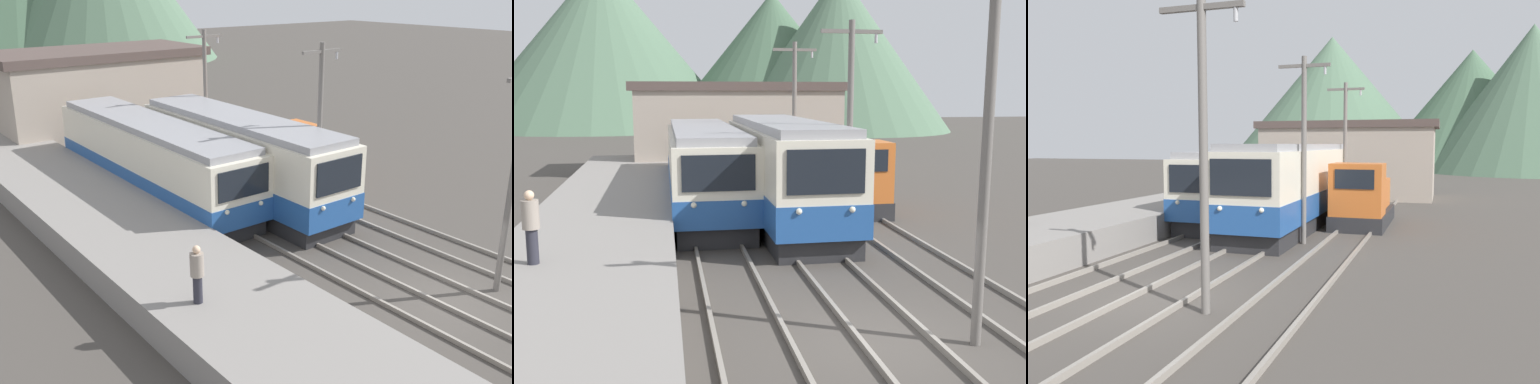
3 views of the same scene
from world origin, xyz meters
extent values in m
plane|color=#47423D|center=(0.00, 0.00, 0.00)|extent=(200.00, 200.00, 0.00)
cube|color=gray|center=(-3.32, 0.00, 0.07)|extent=(0.10, 60.00, 0.14)
cube|color=gray|center=(-1.88, 0.00, 0.07)|extent=(0.10, 60.00, 0.14)
cube|color=gray|center=(-0.52, 0.00, 0.07)|extent=(0.10, 60.00, 0.14)
cube|color=gray|center=(0.92, 0.00, 0.07)|extent=(0.10, 60.00, 0.14)
cube|color=gray|center=(2.48, 0.00, 0.07)|extent=(0.10, 60.00, 0.14)
cube|color=gray|center=(3.92, 0.00, 0.07)|extent=(0.10, 60.00, 0.14)
cube|color=#28282B|center=(-2.60, 14.16, 0.35)|extent=(2.58, 13.33, 0.70)
cube|color=silver|center=(-2.60, 14.16, 1.96)|extent=(2.80, 13.88, 2.52)
cube|color=#235199|center=(-2.60, 14.16, 1.15)|extent=(2.84, 13.92, 0.91)
cube|color=black|center=(-2.60, 7.19, 2.47)|extent=(2.24, 0.06, 1.11)
sphere|color=silver|center=(-3.37, 7.18, 1.51)|extent=(0.18, 0.18, 0.18)
sphere|color=silver|center=(-1.83, 7.18, 1.51)|extent=(0.18, 0.18, 0.18)
cube|color=#939399|center=(-2.60, 14.16, 3.36)|extent=(2.46, 13.33, 0.28)
cube|color=#28282B|center=(0.20, 11.26, 0.35)|extent=(2.58, 11.64, 0.70)
cube|color=silver|center=(0.20, 11.26, 2.13)|extent=(2.80, 12.13, 2.87)
cube|color=#235199|center=(0.20, 11.26, 1.22)|extent=(2.84, 12.17, 1.03)
cube|color=black|center=(0.20, 5.17, 2.71)|extent=(2.24, 0.06, 1.26)
sphere|color=silver|center=(-0.57, 5.16, 1.62)|extent=(0.18, 0.18, 0.18)
sphere|color=silver|center=(0.97, 5.16, 1.62)|extent=(0.18, 0.18, 0.18)
cube|color=#939399|center=(0.20, 11.26, 3.71)|extent=(2.46, 11.64, 0.28)
cube|color=#28282B|center=(3.20, 13.24, 0.35)|extent=(2.40, 5.53, 0.70)
cube|color=#D16628|center=(3.20, 11.36, 1.85)|extent=(2.28, 1.77, 2.30)
cube|color=black|center=(3.20, 10.46, 2.36)|extent=(1.68, 0.04, 0.83)
cube|color=#D16628|center=(3.20, 14.13, 1.40)|extent=(1.92, 3.66, 1.40)
cylinder|color=black|center=(3.20, 14.13, 2.35)|extent=(0.16, 0.16, 0.50)
cylinder|color=slate|center=(1.70, -0.50, 3.55)|extent=(0.20, 0.20, 7.11)
cube|color=slate|center=(1.70, -0.50, 6.76)|extent=(2.00, 0.12, 0.12)
cylinder|color=#B2B2B7|center=(2.50, -0.50, 6.56)|extent=(0.10, 0.10, 0.30)
cylinder|color=slate|center=(1.70, 7.86, 3.55)|extent=(0.20, 0.20, 7.11)
cube|color=slate|center=(1.70, 7.86, 6.76)|extent=(2.00, 0.12, 0.12)
cylinder|color=#B2B2B7|center=(2.50, 7.86, 6.56)|extent=(0.10, 0.10, 0.30)
cylinder|color=slate|center=(1.70, 16.23, 3.55)|extent=(0.20, 0.20, 7.11)
cube|color=slate|center=(1.70, 16.23, 6.76)|extent=(2.00, 0.12, 0.12)
cylinder|color=#B2B2B7|center=(2.50, 16.23, 6.56)|extent=(0.10, 0.10, 0.30)
cube|color=#AD9E8E|center=(0.16, 26.00, 2.48)|extent=(12.00, 6.00, 4.95)
cube|color=#51423D|center=(0.16, 26.00, 5.20)|extent=(12.60, 6.30, 0.50)
cone|color=#517056|center=(17.90, 64.54, 9.91)|extent=(28.52, 28.52, 19.82)
cone|color=#47664C|center=(10.68, 72.06, 9.10)|extent=(30.02, 30.02, 18.20)
cone|color=#517056|center=(-12.19, 76.93, 11.26)|extent=(37.96, 37.96, 22.52)
camera|label=1|loc=(-14.74, -9.23, 9.32)|focal=42.00mm
camera|label=2|loc=(-4.19, -10.70, 4.88)|focal=42.00mm
camera|label=3|loc=(6.74, -10.46, 3.83)|focal=35.00mm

